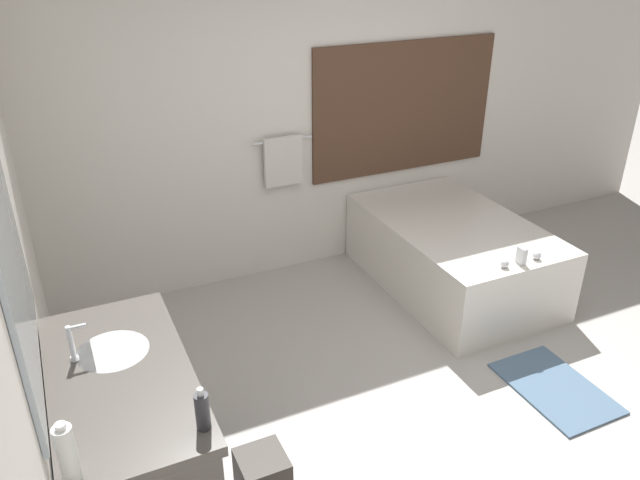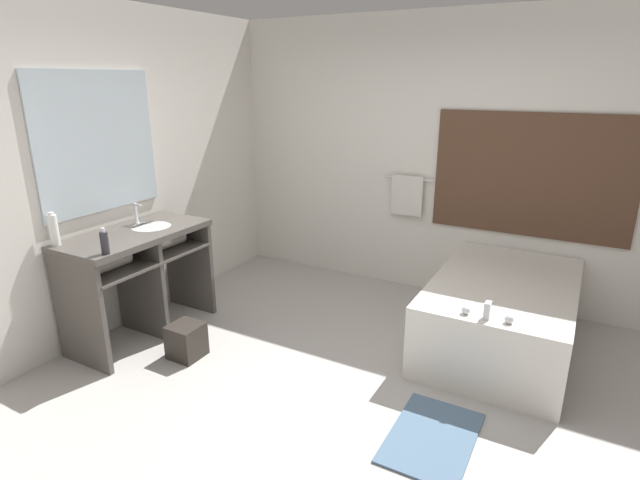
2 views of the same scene
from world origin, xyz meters
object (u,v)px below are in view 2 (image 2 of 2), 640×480
object	(u,v)px
water_bottle_1	(54,230)
bathtub	(502,310)
soap_dispenser	(105,243)
waste_bin	(186,341)

from	to	relation	value
water_bottle_1	bathtub	bearing A→B (deg)	30.96
bathtub	soap_dispenser	bearing A→B (deg)	-145.12
bathtub	water_bottle_1	distance (m)	3.51
bathtub	soap_dispenser	world-z (taller)	soap_dispenser
soap_dispenser	waste_bin	size ratio (longest dim) A/B	0.70
water_bottle_1	waste_bin	world-z (taller)	water_bottle_1
water_bottle_1	soap_dispenser	bearing A→B (deg)	6.03
water_bottle_1	soap_dispenser	xyz separation A→B (m)	(0.48, 0.05, -0.04)
bathtub	waste_bin	distance (m)	2.53
water_bottle_1	waste_bin	bearing A→B (deg)	26.37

